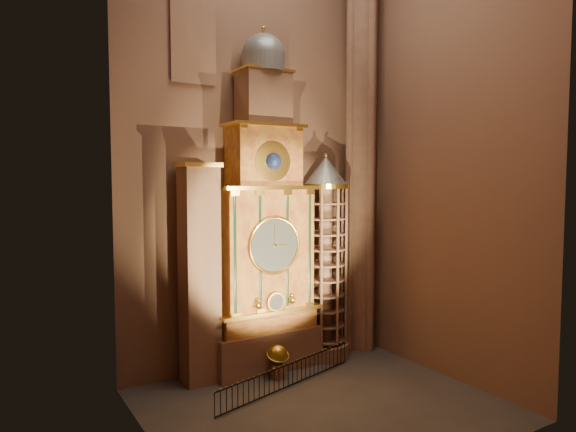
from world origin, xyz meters
TOP-DOWN VIEW (x-y plane):
  - floor at (0.00, 0.00)m, footprint 14.00×14.00m
  - wall_back at (0.00, 6.00)m, footprint 22.00×0.00m
  - wall_left at (-7.00, 0.00)m, footprint 0.00×22.00m
  - wall_right at (7.00, 0.00)m, footprint 0.00×22.00m
  - astronomical_clock at (0.00, 4.96)m, footprint 5.60×2.41m
  - portrait_tower at (-3.40, 4.98)m, footprint 1.80×1.60m
  - stair_turret at (3.50, 4.70)m, footprint 2.50×2.50m
  - gothic_pier at (6.10, 5.00)m, footprint 2.04×2.04m
  - stained_glass_window at (-3.20, 5.92)m, footprint 2.20×0.14m
  - celestial_globe at (-0.13, 3.44)m, footprint 1.18×1.12m
  - iron_railing at (-0.29, 2.22)m, footprint 8.18×2.34m

SIDE VIEW (x-z plane):
  - floor at x=0.00m, z-range 0.00..0.00m
  - iron_railing at x=-0.29m, z-range 0.05..1.11m
  - celestial_globe at x=-0.13m, z-range 0.16..1.78m
  - portrait_tower at x=-3.40m, z-range 0.05..10.25m
  - stair_turret at x=3.50m, z-range -0.13..10.67m
  - astronomical_clock at x=0.00m, z-range -1.67..15.03m
  - wall_back at x=0.00m, z-range 0.00..22.00m
  - wall_left at x=-7.00m, z-range 0.00..22.00m
  - wall_right at x=7.00m, z-range 0.00..22.00m
  - gothic_pier at x=6.10m, z-range 0.00..22.00m
  - stained_glass_window at x=-3.20m, z-range 13.90..19.10m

